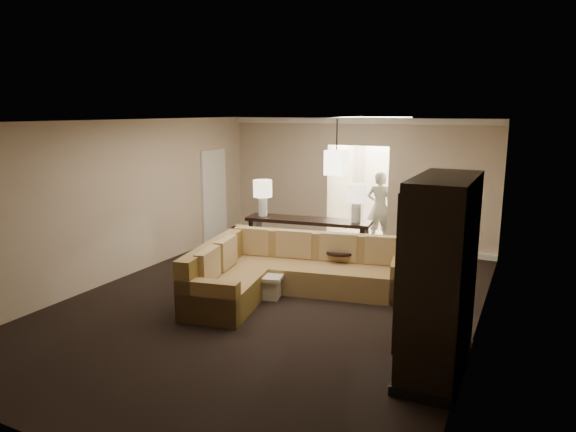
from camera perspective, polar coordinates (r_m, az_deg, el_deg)
The scene contains 19 objects.
ground at distance 8.20m, azimuth -1.70°, elevation -9.46°, with size 8.00×8.00×0.00m, color black.
wall_back at distance 11.44m, azimuth 7.67°, elevation 3.75°, with size 6.00×0.04×2.80m, color beige.
wall_front at distance 4.78m, azimuth -25.08°, elevation -8.43°, with size 6.00×0.04×2.80m, color beige.
wall_left at distance 9.56m, azimuth -17.88°, elevation 1.74°, with size 0.04×8.00×2.80m, color beige.
wall_right at distance 6.95m, azimuth 20.66°, elevation -2.00°, with size 0.04×8.00×2.80m, color beige.
ceiling at distance 7.65m, azimuth -1.83°, elevation 10.51°, with size 6.00×8.00×0.02m, color silver.
crown_molding at distance 11.29m, azimuth 7.77°, elevation 10.42°, with size 6.00×0.10×0.12m, color white.
baseboard at distance 11.65m, azimuth 7.41°, elevation -2.82°, with size 6.00×0.10×0.12m, color white.
side_door at distance 11.74m, azimuth -8.19°, elevation 2.21°, with size 0.05×0.90×2.10m, color white.
foyer at distance 12.72m, azimuth 9.59°, elevation 4.03°, with size 1.44×2.02×2.80m.
sectional_sofa at distance 8.42m, azimuth -0.40°, elevation -6.23°, with size 3.21×2.89×0.92m.
coffee_table at distance 8.59m, azimuth -3.33°, elevation -7.09°, with size 1.14×1.14×0.39m.
console_table at distance 9.87m, azimuth 2.22°, elevation -2.44°, with size 2.44×0.86×0.92m.
armoire at distance 6.03m, azimuth 16.42°, elevation -6.91°, with size 0.67×1.57×2.26m.
drink_table at distance 8.84m, azimuth 5.78°, elevation -4.95°, with size 0.49×0.49×0.61m.
table_lamp_left at distance 9.99m, azimuth -2.83°, elevation 2.66°, with size 0.37×0.37×0.71m.
table_lamp_right at distance 9.49m, azimuth 7.62°, elevation 2.09°, with size 0.37×0.37×0.71m.
pendant_light at distance 10.16m, azimuth 5.40°, elevation 5.96°, with size 0.38×0.38×1.09m.
person at distance 11.67m, azimuth 10.17°, elevation 1.38°, with size 0.66×0.44×1.81m, color beige.
Camera 1 is at (3.59, -6.75, 2.95)m, focal length 32.00 mm.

